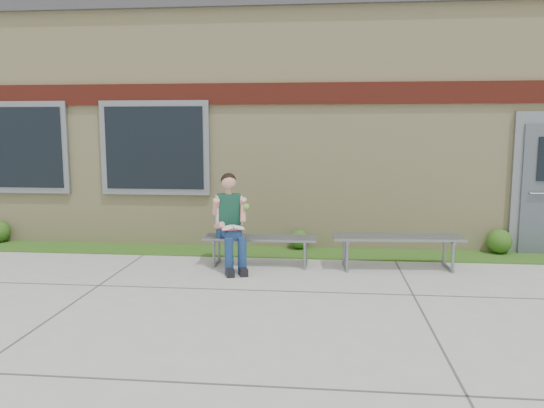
# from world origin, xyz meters

# --- Properties ---
(ground) EXTENTS (80.00, 80.00, 0.00)m
(ground) POSITION_xyz_m (0.00, 0.00, 0.00)
(ground) COLOR #9E9E99
(ground) RESTS_ON ground
(grass_strip) EXTENTS (16.00, 0.80, 0.02)m
(grass_strip) POSITION_xyz_m (0.00, 2.60, 0.01)
(grass_strip) COLOR #255316
(grass_strip) RESTS_ON ground
(school_building) EXTENTS (16.20, 6.22, 4.20)m
(school_building) POSITION_xyz_m (-0.00, 5.99, 2.10)
(school_building) COLOR beige
(school_building) RESTS_ON ground
(bench_left) EXTENTS (1.67, 0.47, 0.43)m
(bench_left) POSITION_xyz_m (-1.04, 1.78, 0.33)
(bench_left) COLOR slate
(bench_left) RESTS_ON ground
(bench_right) EXTENTS (1.89, 0.64, 0.48)m
(bench_right) POSITION_xyz_m (0.96, 1.78, 0.37)
(bench_right) COLOR slate
(bench_right) RESTS_ON ground
(girl) EXTENTS (0.62, 0.90, 1.38)m
(girl) POSITION_xyz_m (-1.45, 1.58, 0.71)
(girl) COLOR navy
(girl) RESTS_ON ground
(shrub_mid) EXTENTS (0.33, 0.33, 0.33)m
(shrub_mid) POSITION_xyz_m (-0.51, 2.85, 0.18)
(shrub_mid) COLOR #255316
(shrub_mid) RESTS_ON grass_strip
(shrub_east) EXTENTS (0.40, 0.40, 0.40)m
(shrub_east) POSITION_xyz_m (2.73, 2.85, 0.22)
(shrub_east) COLOR #255316
(shrub_east) RESTS_ON grass_strip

